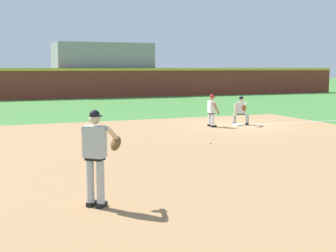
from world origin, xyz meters
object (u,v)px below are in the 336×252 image
(baseball, at_px, (210,143))
(pitcher, at_px, (97,152))
(first_base_bag, at_px, (238,125))
(first_baseman, at_px, (241,109))
(baserunner, at_px, (212,109))

(baseball, distance_m, pitcher, 8.02)
(first_base_bag, bearing_deg, first_baseman, 42.22)
(first_base_bag, relative_size, baserunner, 0.26)
(first_base_bag, xyz_separation_m, pitcher, (-8.90, -9.88, 1.01))
(first_base_bag, bearing_deg, baserunner, 173.21)
(first_base_bag, relative_size, baseball, 5.14)
(first_base_bag, bearing_deg, pitcher, -132.03)
(pitcher, relative_size, first_baseman, 1.39)
(first_base_bag, bearing_deg, baseball, -131.01)
(baseball, distance_m, first_baseman, 5.81)
(first_baseman, bearing_deg, pitcher, -132.20)
(first_base_bag, height_order, pitcher, pitcher)
(pitcher, height_order, baserunner, pitcher)
(first_base_bag, distance_m, first_baseman, 0.80)
(first_baseman, bearing_deg, first_base_bag, -137.78)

